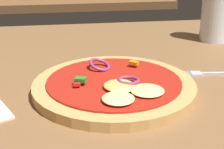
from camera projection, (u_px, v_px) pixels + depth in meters
dining_table at (82, 107)px, 0.52m from camera, size 1.22×0.99×0.03m
pizza at (114, 86)px, 0.53m from camera, size 0.26×0.26×0.03m
fork at (219, 74)px, 0.60m from camera, size 0.19×0.03×0.01m
beer_glass at (216, 13)px, 0.78m from camera, size 0.07×0.07×0.14m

